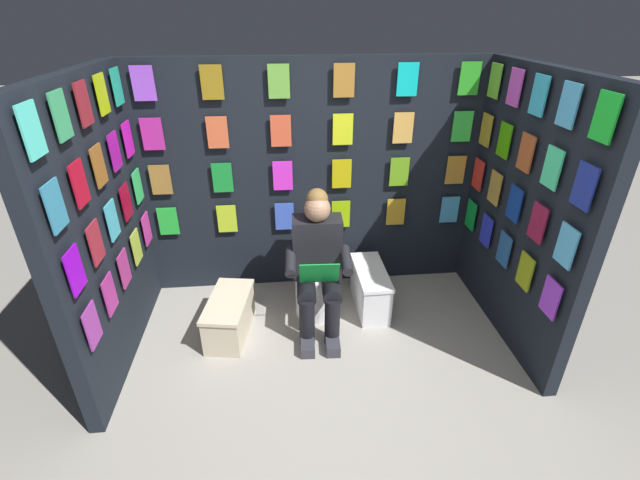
{
  "coord_description": "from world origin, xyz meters",
  "views": [
    {
      "loc": [
        0.29,
        2.03,
        2.42
      ],
      "look_at": [
        0.0,
        -0.9,
        0.85
      ],
      "focal_mm": 24.56,
      "sensor_mm": 36.0,
      "label": 1
    }
  ],
  "objects_px": {
    "person_reading": "(318,263)",
    "comic_longbox_near": "(370,288)",
    "toilet": "(317,276)",
    "comic_longbox_far": "(229,316)"
  },
  "relations": [
    {
      "from": "person_reading",
      "to": "comic_longbox_near",
      "type": "height_order",
      "value": "person_reading"
    },
    {
      "from": "person_reading",
      "to": "comic_longbox_near",
      "type": "relative_size",
      "value": 1.83
    },
    {
      "from": "toilet",
      "to": "comic_longbox_near",
      "type": "relative_size",
      "value": 1.18
    },
    {
      "from": "toilet",
      "to": "comic_longbox_near",
      "type": "bearing_deg",
      "value": 178.29
    },
    {
      "from": "comic_longbox_far",
      "to": "toilet",
      "type": "bearing_deg",
      "value": -149.39
    },
    {
      "from": "person_reading",
      "to": "comic_longbox_far",
      "type": "bearing_deg",
      "value": 7.54
    },
    {
      "from": "comic_longbox_near",
      "to": "comic_longbox_far",
      "type": "height_order",
      "value": "comic_longbox_near"
    },
    {
      "from": "toilet",
      "to": "comic_longbox_near",
      "type": "distance_m",
      "value": 0.5
    },
    {
      "from": "toilet",
      "to": "person_reading",
      "type": "relative_size",
      "value": 0.65
    },
    {
      "from": "toilet",
      "to": "comic_longbox_far",
      "type": "xyz_separation_m",
      "value": [
        0.75,
        0.29,
        -0.16
      ]
    }
  ]
}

